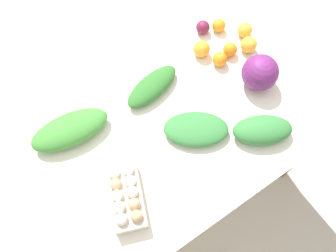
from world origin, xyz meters
The scene contains 15 objects.
ground_plane centered at (0.00, 0.00, 0.00)m, with size 8.00×8.00×0.00m, color #B2A899.
dining_table centered at (0.00, 0.00, 0.62)m, with size 1.33×0.84×0.71m.
cabbage_purple centered at (0.46, -0.03, 0.79)m, with size 0.16×0.16×0.16m, color #6B2366.
egg_carton centered at (-0.30, -0.16, 0.76)m, with size 0.20×0.28×0.09m.
greens_bunch_kale centered at (0.09, -0.08, 0.74)m, with size 0.27×0.16×0.06m, color #337538.
greens_bunch_scallion centered at (-0.35, 0.20, 0.76)m, with size 0.32×0.15×0.08m, color #3D8433.
greens_bunch_beet_tops centered at (0.05, 0.20, 0.75)m, with size 0.28×0.11×0.06m, color #2D6B28.
greens_bunch_chard centered at (0.30, -0.24, 0.76)m, with size 0.25×0.13×0.08m, color #337538.
beet_root centered at (0.43, 0.34, 0.75)m, with size 0.07×0.07×0.07m, color maroon.
orange_0 centered at (0.54, 0.13, 0.75)m, with size 0.08×0.08×0.08m, color #F9A833.
orange_1 centered at (0.46, 0.16, 0.75)m, with size 0.07×0.07×0.07m, color orange.
orange_2 centered at (0.35, 0.24, 0.75)m, with size 0.08×0.08×0.08m, color orange.
orange_3 centered at (0.59, 0.21, 0.75)m, with size 0.07×0.07×0.07m, color #F9A833.
orange_4 centered at (0.50, 0.31, 0.75)m, with size 0.06×0.06×0.06m, color orange.
orange_5 centered at (0.38, 0.14, 0.75)m, with size 0.07×0.07×0.07m, color orange.
Camera 1 is at (-0.33, -0.50, 1.96)m, focal length 35.00 mm.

